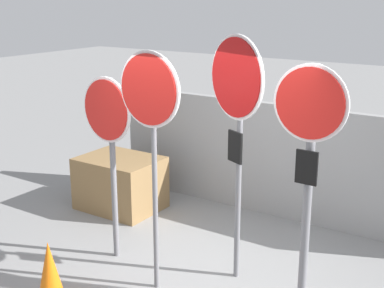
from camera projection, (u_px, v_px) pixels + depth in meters
ground_plane at (198, 281)px, 5.93m from camera, size 40.00×40.00×0.00m
fence_back at (282, 162)px, 7.47m from camera, size 5.40×0.12×1.63m
stop_sign_0 at (108, 128)px, 6.05m from camera, size 0.75×0.16×2.20m
stop_sign_1 at (150, 110)px, 5.25m from camera, size 0.76×0.13×2.56m
stop_sign_2 at (237, 101)px, 5.48m from camera, size 0.80×0.40×2.69m
stop_sign_3 at (309, 146)px, 4.91m from camera, size 0.72×0.15×2.49m
traffic_cone_0 at (50, 272)px, 5.45m from camera, size 0.35×0.35×0.67m
storage_crate at (120, 183)px, 7.87m from camera, size 1.15×0.88×0.78m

